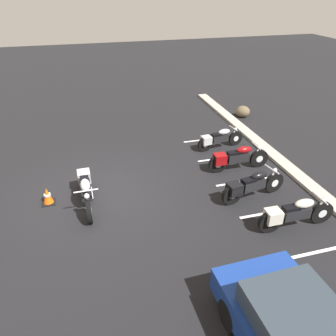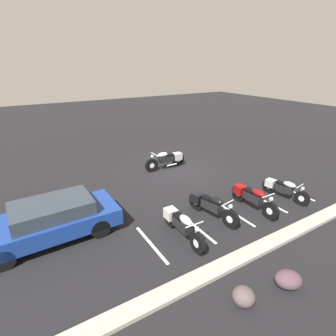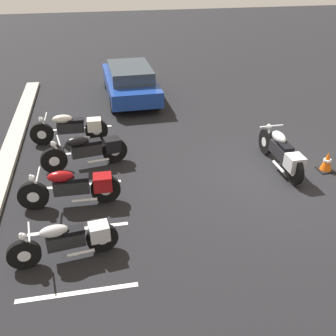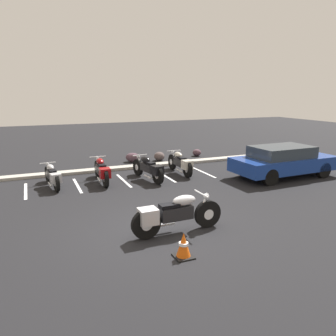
{
  "view_description": "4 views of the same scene",
  "coord_description": "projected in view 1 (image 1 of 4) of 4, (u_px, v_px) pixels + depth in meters",
  "views": [
    {
      "loc": [
        8.94,
        -0.12,
        6.04
      ],
      "look_at": [
        0.16,
        2.29,
        0.81
      ],
      "focal_mm": 35.0,
      "sensor_mm": 36.0,
      "label": 1
    },
    {
      "loc": [
        7.05,
        11.05,
        5.35
      ],
      "look_at": [
        1.26,
        1.47,
        0.84
      ],
      "focal_mm": 28.0,
      "sensor_mm": 36.0,
      "label": 2
    },
    {
      "loc": [
        -8.2,
        4.34,
        5.25
      ],
      "look_at": [
        -0.0,
        2.76,
        0.49
      ],
      "focal_mm": 42.0,
      "sensor_mm": 36.0,
      "label": 3
    },
    {
      "loc": [
        -2.84,
        -7.21,
        3.4
      ],
      "look_at": [
        1.49,
        3.02,
        0.83
      ],
      "focal_mm": 35.0,
      "sensor_mm": 36.0,
      "label": 4
    }
  ],
  "objects": [
    {
      "name": "traffic_cone",
      "position": [
        47.0,
        196.0,
        10.1
      ],
      "size": [
        0.4,
        0.4,
        0.54
      ],
      "color": "black",
      "rests_on": "ground"
    },
    {
      "name": "parked_bike_1",
      "position": [
        236.0,
        158.0,
        11.78
      ],
      "size": [
        0.65,
        2.3,
        0.9
      ],
      "rotation": [
        0.0,
        0.0,
        1.56
      ],
      "color": "black",
      "rests_on": "ground"
    },
    {
      "name": "motorcycle_silver_featured",
      "position": [
        86.0,
        189.0,
        10.0
      ],
      "size": [
        2.41,
        0.68,
        0.95
      ],
      "rotation": [
        0.0,
        0.0,
        0.02
      ],
      "color": "black",
      "rests_on": "ground"
    },
    {
      "name": "stall_line_2",
      "position": [
        244.0,
        181.0,
        11.3
      ],
      "size": [
        0.1,
        2.1,
        0.0
      ],
      "primitive_type": "cube",
      "color": "white",
      "rests_on": "ground"
    },
    {
      "name": "parked_bike_3",
      "position": [
        293.0,
        214.0,
        8.97
      ],
      "size": [
        0.64,
        2.3,
        0.9
      ],
      "rotation": [
        0.0,
        0.0,
        1.56
      ],
      "color": "black",
      "rests_on": "ground"
    },
    {
      "name": "stall_line_1",
      "position": [
        223.0,
        158.0,
        12.8
      ],
      "size": [
        0.1,
        2.1,
        0.0
      ],
      "primitive_type": "cube",
      "color": "white",
      "rests_on": "ground"
    },
    {
      "name": "landscape_rock_3",
      "position": [
        243.0,
        112.0,
        16.49
      ],
      "size": [
        0.94,
        0.94,
        0.57
      ],
      "primitive_type": "ellipsoid",
      "rotation": [
        0.0,
        0.0,
        2.4
      ],
      "color": "brown",
      "rests_on": "ground"
    },
    {
      "name": "stall_line_3",
      "position": [
        272.0,
        212.0,
        9.81
      ],
      "size": [
        0.1,
        2.1,
        0.0
      ],
      "primitive_type": "cube",
      "color": "white",
      "rests_on": "ground"
    },
    {
      "name": "stall_line_0",
      "position": [
        207.0,
        139.0,
        14.29
      ],
      "size": [
        0.1,
        2.1,
        0.0
      ],
      "primitive_type": "cube",
      "color": "white",
      "rests_on": "ground"
    },
    {
      "name": "concrete_curb",
      "position": [
        288.0,
        167.0,
        12.07
      ],
      "size": [
        18.0,
        0.5,
        0.12
      ],
      "primitive_type": "cube",
      "color": "#A8A399",
      "rests_on": "ground"
    },
    {
      "name": "parked_bike_0",
      "position": [
        218.0,
        139.0,
        13.32
      ],
      "size": [
        0.65,
        2.06,
        0.81
      ],
      "rotation": [
        0.0,
        0.0,
        1.71
      ],
      "color": "black",
      "rests_on": "ground"
    },
    {
      "name": "parked_bike_2",
      "position": [
        251.0,
        185.0,
        10.2
      ],
      "size": [
        0.78,
        2.3,
        0.91
      ],
      "rotation": [
        0.0,
        0.0,
        1.74
      ],
      "color": "black",
      "rests_on": "ground"
    },
    {
      "name": "ground",
      "position": [
        98.0,
        197.0,
        10.51
      ],
      "size": [
        60.0,
        60.0,
        0.0
      ],
      "primitive_type": "plane",
      "color": "black"
    },
    {
      "name": "stall_line_4",
      "position": [
        309.0,
        254.0,
        8.32
      ],
      "size": [
        0.1,
        2.1,
        0.0
      ],
      "primitive_type": "cube",
      "color": "white",
      "rests_on": "ground"
    }
  ]
}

